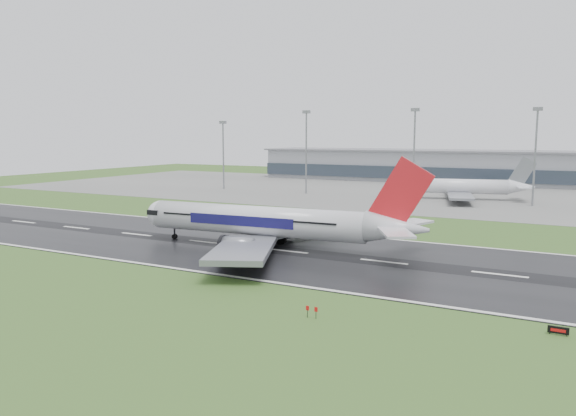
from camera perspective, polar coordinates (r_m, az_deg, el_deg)
The scene contains 11 objects.
ground at distance 102.41m, azimuth 9.96°, elevation -5.58°, with size 520.00×520.00×0.00m, color #30541E.
runway at distance 102.39m, azimuth 9.96°, elevation -5.55°, with size 400.00×45.00×0.10m, color black.
apron at distance 223.37m, azimuth 19.82°, elevation 1.21°, with size 400.00×130.00×0.08m, color slate.
terminal at distance 282.17m, azimuth 21.59°, elevation 3.89°, with size 240.00×36.00×15.00m, color gray.
main_airliner at distance 111.45m, azimuth -1.41°, elevation 0.45°, with size 62.23×59.26×18.37m, color silver, non-canonical shape.
parked_airliner at distance 207.58m, azimuth 17.27°, elevation 2.96°, with size 51.26×47.73×15.02m, color silver, non-canonical shape.
runway_sign at distance 72.49m, azimuth 26.34°, elevation -11.40°, with size 2.30×0.26×1.04m, color black, non-canonical shape.
floodmast_0 at distance 236.74m, azimuth -6.75°, elevation 5.33°, with size 0.64×0.64×27.96m, color gray.
floodmast_1 at distance 216.85m, azimuth 1.91°, elevation 5.65°, with size 0.64×0.64×31.57m, color gray.
floodmast_2 at distance 201.92m, azimuth 12.98°, elevation 5.31°, with size 0.64×0.64×31.52m, color gray.
floodmast_3 at distance 195.63m, azimuth 24.34°, elevation 4.68°, with size 0.64×0.64×30.93m, color gray.
Camera 1 is at (30.03, -95.13, 23.14)m, focal length 34.12 mm.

